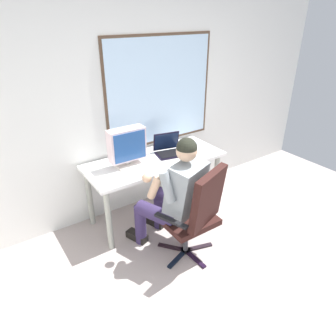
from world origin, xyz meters
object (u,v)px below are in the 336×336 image
object	(u,v)px
person_seated	(174,193)
crt_monitor	(127,145)
office_chair	(197,211)
wine_glass	(194,146)
desk	(155,167)
laptop	(168,148)

from	to	relation	value
person_seated	crt_monitor	world-z (taller)	person_seated
office_chair	wine_glass	world-z (taller)	office_chair
desk	laptop	world-z (taller)	laptop
person_seated	office_chair	bearing A→B (deg)	-72.31
desk	crt_monitor	xyz separation A→B (m)	(-0.32, 0.03, 0.33)
desk	laptop	size ratio (longest dim) A/B	4.36
office_chair	wine_glass	xyz separation A→B (m)	(0.50, 0.68, 0.30)
office_chair	wine_glass	bearing A→B (deg)	53.53
person_seated	laptop	size ratio (longest dim) A/B	3.46
person_seated	wine_glass	xyz separation A→B (m)	(0.58, 0.43, 0.20)
desk	wine_glass	bearing A→B (deg)	-19.82
crt_monitor	laptop	distance (m)	0.56
office_chair	laptop	distance (m)	0.97
office_chair	person_seated	distance (m)	0.28
wine_glass	person_seated	bearing A→B (deg)	-143.40
desk	office_chair	world-z (taller)	office_chair
crt_monitor	wine_glass	distance (m)	0.78
desk	office_chair	bearing A→B (deg)	-94.89
desk	person_seated	xyz separation A→B (m)	(-0.15, -0.59, 0.01)
desk	office_chair	xyz separation A→B (m)	(-0.07, -0.84, -0.09)
person_seated	laptop	bearing A→B (deg)	60.11
crt_monitor	laptop	world-z (taller)	crt_monitor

